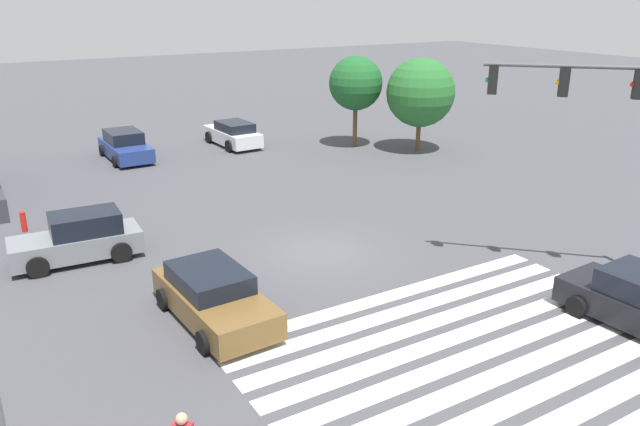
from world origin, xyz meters
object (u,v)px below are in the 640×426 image
(traffic_signal_mast, at_px, (624,122))
(tree_corner_a, at_px, (356,83))
(car_3, at_px, (125,146))
(car_1, at_px, (79,239))
(car_2, at_px, (214,296))
(car_0, at_px, (233,134))
(tree_corner_c, at_px, (420,93))
(fire_hydrant, at_px, (23,221))

(traffic_signal_mast, xyz_separation_m, tree_corner_a, (3.70, 19.62, -1.39))
(traffic_signal_mast, bearing_deg, car_3, -24.12)
(car_1, height_order, tree_corner_a, tree_corner_a)
(car_2, height_order, tree_corner_a, tree_corner_a)
(car_0, xyz_separation_m, car_2, (-9.08, -19.50, -0.02))
(car_1, xyz_separation_m, tree_corner_c, (20.28, 6.40, 2.62))
(fire_hydrant, bearing_deg, tree_corner_a, 15.56)
(car_2, distance_m, fire_hydrant, 10.96)
(car_1, xyz_separation_m, car_3, (5.04, 13.32, -0.05))
(car_3, distance_m, tree_corner_c, 16.95)
(car_0, relative_size, tree_corner_c, 0.87)
(traffic_signal_mast, distance_m, tree_corner_a, 20.02)
(car_1, relative_size, car_2, 0.92)
(car_2, xyz_separation_m, car_3, (2.63, 19.65, 0.03))
(tree_corner_a, height_order, fire_hydrant, tree_corner_a)
(car_3, bearing_deg, car_1, -21.27)
(car_0, bearing_deg, fire_hydrant, 123.19)
(tree_corner_a, distance_m, fire_hydrant, 20.10)
(car_3, xyz_separation_m, fire_hydrant, (-6.38, -9.35, -0.31))
(traffic_signal_mast, xyz_separation_m, fire_hydrant, (-15.40, 14.30, -4.73))
(car_3, height_order, tree_corner_c, tree_corner_c)
(car_1, bearing_deg, fire_hydrant, -68.04)
(car_0, xyz_separation_m, tree_corner_c, (8.79, -6.77, 2.68))
(tree_corner_a, bearing_deg, car_3, 162.42)
(car_1, xyz_separation_m, fire_hydrant, (-1.34, 3.97, -0.36))
(traffic_signal_mast, relative_size, car_1, 1.60)
(car_3, relative_size, tree_corner_a, 0.88)
(tree_corner_a, bearing_deg, car_0, 148.25)
(tree_corner_c, bearing_deg, car_1, -162.48)
(car_1, bearing_deg, traffic_signal_mast, 147.05)
(car_0, xyz_separation_m, car_3, (-6.45, 0.15, 0.01))
(car_0, distance_m, car_2, 21.51)
(car_0, height_order, fire_hydrant, car_0)
(car_1, distance_m, fire_hydrant, 4.21)
(car_0, xyz_separation_m, car_1, (-11.48, -13.17, 0.06))
(car_0, height_order, tree_corner_a, tree_corner_a)
(fire_hydrant, bearing_deg, car_3, 55.70)
(car_1, relative_size, fire_hydrant, 5.09)
(tree_corner_a, bearing_deg, traffic_signal_mast, -100.67)
(car_0, relative_size, tree_corner_a, 0.87)
(traffic_signal_mast, height_order, fire_hydrant, traffic_signal_mast)
(traffic_signal_mast, relative_size, fire_hydrant, 8.13)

